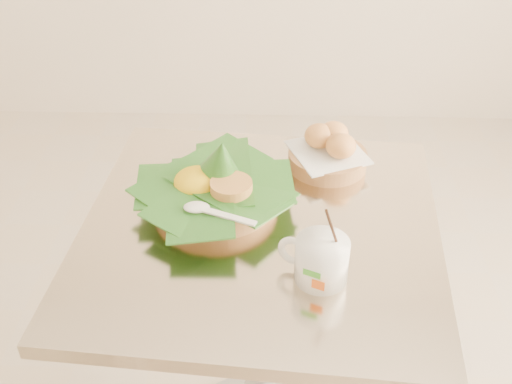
{
  "coord_description": "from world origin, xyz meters",
  "views": [
    {
      "loc": [
        0.13,
        -1.01,
        1.54
      ],
      "look_at": [
        0.1,
        -0.0,
        0.82
      ],
      "focal_mm": 45.0,
      "sensor_mm": 36.0,
      "label": 1
    }
  ],
  "objects_px": {
    "rice_basket": "(215,185)",
    "coffee_mug": "(320,259)",
    "cafe_table": "(260,305)",
    "bread_basket": "(329,151)"
  },
  "relations": [
    {
      "from": "bread_basket",
      "to": "coffee_mug",
      "type": "height_order",
      "value": "coffee_mug"
    },
    {
      "from": "rice_basket",
      "to": "cafe_table",
      "type": "bearing_deg",
      "value": -38.63
    },
    {
      "from": "rice_basket",
      "to": "coffee_mug",
      "type": "height_order",
      "value": "coffee_mug"
    },
    {
      "from": "rice_basket",
      "to": "bread_basket",
      "type": "distance_m",
      "value": 0.28
    },
    {
      "from": "bread_basket",
      "to": "rice_basket",
      "type": "bearing_deg",
      "value": -148.56
    },
    {
      "from": "bread_basket",
      "to": "coffee_mug",
      "type": "relative_size",
      "value": 1.19
    },
    {
      "from": "coffee_mug",
      "to": "cafe_table",
      "type": "bearing_deg",
      "value": 126.57
    },
    {
      "from": "bread_basket",
      "to": "coffee_mug",
      "type": "bearing_deg",
      "value": -95.93
    },
    {
      "from": "cafe_table",
      "to": "rice_basket",
      "type": "distance_m",
      "value": 0.29
    },
    {
      "from": "cafe_table",
      "to": "coffee_mug",
      "type": "distance_m",
      "value": 0.32
    }
  ]
}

